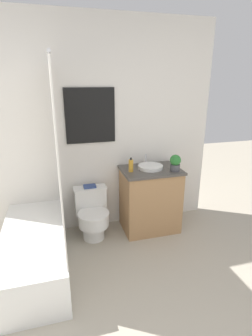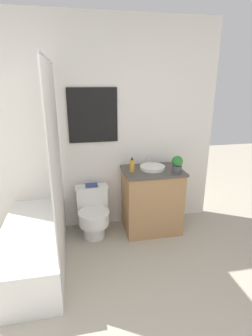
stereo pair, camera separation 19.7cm
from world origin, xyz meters
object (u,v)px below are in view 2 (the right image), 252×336
at_px(toilet, 93,213).
at_px(sink, 152,167).
at_px(potted_plant, 177,164).
at_px(soap_bottle, 132,166).
at_px(book_on_tank, 92,185).

xyz_separation_m(toilet, sink, (0.72, 0.01, 0.53)).
relative_size(toilet, potted_plant, 3.05).
height_order(soap_bottle, potted_plant, potted_plant).
relative_size(toilet, book_on_tank, 4.04).
xyz_separation_m(toilet, book_on_tank, (0.00, 0.12, 0.31)).
height_order(toilet, sink, sink).
distance_m(sink, potted_plant, 0.30).
relative_size(sink, book_on_tank, 2.30).
bearing_deg(sink, toilet, -179.31).
bearing_deg(potted_plant, book_on_tank, 164.31).
xyz_separation_m(potted_plant, book_on_tank, (-0.97, 0.27, -0.30)).
distance_m(soap_bottle, book_on_tank, 0.56).
xyz_separation_m(toilet, potted_plant, (0.97, -0.15, 0.61)).
xyz_separation_m(sink, potted_plant, (0.25, -0.16, 0.08)).
bearing_deg(toilet, book_on_tank, 90.00).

